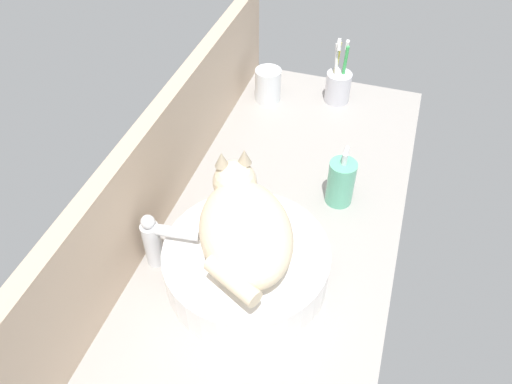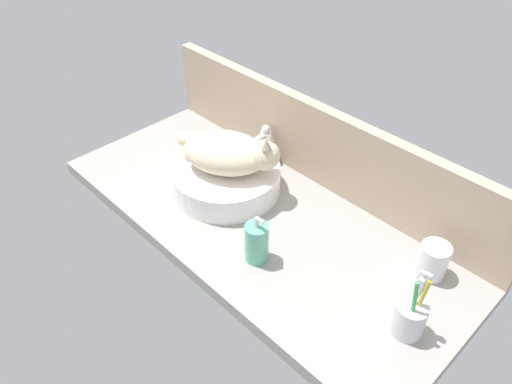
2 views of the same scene
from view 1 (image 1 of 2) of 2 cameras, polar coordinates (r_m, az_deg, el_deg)
ground_plane at (r=112.45cm, az=2.11°, el=-4.28°), size 124.33×53.94×4.00cm
backsplash_panel at (r=109.24cm, az=-10.49°, el=3.90°), size 124.33×3.60×25.32cm
sink_basin at (r=98.88cm, az=-1.10°, el=-8.16°), size 32.36×32.36×8.08cm
cat at (r=92.11cm, az=-1.38°, el=-3.84°), size 30.11×27.00×14.00cm
faucet at (r=100.34cm, az=-11.25°, el=-5.32°), size 4.08×11.86×13.60cm
soap_dispenser at (r=113.44cm, az=9.67°, el=1.11°), size 6.18×6.18×14.45cm
toothbrush_cup at (r=145.98cm, az=9.36°, el=11.93°), size 7.11×7.11×18.70cm
water_glass at (r=145.18cm, az=1.38°, el=11.92°), size 7.37×7.37×9.40cm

